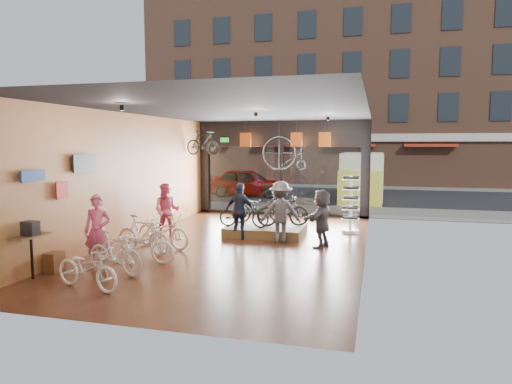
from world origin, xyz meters
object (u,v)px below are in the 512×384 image
(display_bike_left, at_px, (244,214))
(customer_0, at_px, (98,232))
(box_truck, at_px, (362,178))
(display_bike_mid, at_px, (283,211))
(customer_2, at_px, (240,211))
(floor_bike_3, at_px, (143,235))
(display_bike_right, at_px, (260,208))
(customer_5, at_px, (322,218))
(floor_bike_1, at_px, (115,253))
(customer_1, at_px, (167,211))
(floor_bike_4, at_px, (163,231))
(sunglasses_rack, at_px, (351,204))
(street_car, at_px, (247,182))
(hung_bike, at_px, (203,143))
(floor_bike_2, at_px, (141,245))
(display_platform, at_px, (266,230))
(customer_3, at_px, (281,212))
(penny_farthing, at_px, (286,154))
(floor_bike_0, at_px, (87,268))

(display_bike_left, bearing_deg, customer_0, 153.02)
(box_truck, bearing_deg, customer_0, -111.31)
(display_bike_mid, xyz_separation_m, customer_2, (-1.14, -0.86, 0.06))
(floor_bike_3, relative_size, display_bike_right, 0.92)
(customer_0, height_order, customer_5, customer_0)
(floor_bike_1, bearing_deg, customer_1, 23.80)
(floor_bike_4, distance_m, display_bike_right, 3.64)
(customer_1, relative_size, sunglasses_rack, 0.91)
(customer_5, bearing_deg, display_bike_right, -113.22)
(street_car, distance_m, display_bike_left, 11.13)
(sunglasses_rack, xyz_separation_m, hung_bike, (-5.65, 1.44, 1.99))
(display_bike_mid, xyz_separation_m, display_bike_right, (-0.88, 0.51, -0.01))
(sunglasses_rack, bearing_deg, display_bike_mid, -158.71)
(floor_bike_2, distance_m, customer_1, 3.04)
(floor_bike_1, xyz_separation_m, display_bike_mid, (2.76, 5.14, 0.32))
(display_platform, distance_m, customer_3, 1.41)
(display_bike_right, distance_m, customer_0, 5.88)
(floor_bike_3, bearing_deg, display_bike_left, -20.55)
(customer_1, height_order, customer_3, customer_3)
(street_car, distance_m, floor_bike_1, 15.49)
(display_bike_left, xyz_separation_m, sunglasses_rack, (3.17, 1.49, 0.21))
(floor_bike_2, xyz_separation_m, floor_bike_4, (-0.21, 1.63, 0.04))
(customer_3, bearing_deg, customer_1, -9.38)
(customer_0, height_order, customer_1, customer_0)
(display_bike_right, height_order, customer_5, customer_5)
(customer_0, relative_size, sunglasses_rack, 0.93)
(penny_farthing, distance_m, hung_bike, 3.20)
(display_platform, height_order, customer_5, customer_5)
(hung_bike, bearing_deg, display_platform, -113.51)
(customer_1, bearing_deg, penny_farthing, 44.15)
(floor_bike_1, bearing_deg, floor_bike_4, 17.48)
(hung_bike, bearing_deg, penny_farthing, -66.71)
(floor_bike_3, bearing_deg, display_bike_right, -16.67)
(display_bike_mid, distance_m, customer_1, 3.61)
(display_platform, bearing_deg, customer_5, -33.79)
(floor_bike_4, height_order, display_platform, floor_bike_4)
(floor_bike_4, bearing_deg, display_bike_mid, -32.71)
(floor_bike_1, xyz_separation_m, floor_bike_2, (0.07, 1.01, -0.04))
(floor_bike_0, xyz_separation_m, display_bike_right, (1.82, 6.73, 0.36))
(penny_farthing, bearing_deg, customer_0, -110.65)
(floor_bike_0, distance_m, penny_farthing, 9.62)
(display_bike_mid, bearing_deg, street_car, 1.71)
(display_bike_right, relative_size, customer_0, 1.08)
(floor_bike_3, bearing_deg, sunglasses_rack, -36.24)
(floor_bike_4, bearing_deg, display_bike_right, -17.28)
(floor_bike_4, height_order, display_bike_left, display_bike_left)
(floor_bike_1, bearing_deg, sunglasses_rack, -23.17)
(floor_bike_2, distance_m, customer_3, 4.23)
(customer_5, bearing_deg, customer_2, -84.13)
(hung_bike, bearing_deg, display_bike_left, -124.07)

